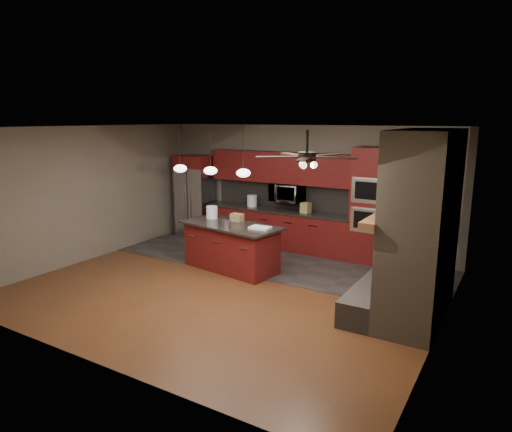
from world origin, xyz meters
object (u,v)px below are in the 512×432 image
Objects in this scene: white_bucket at (212,212)px; paint_can at (226,223)px; refrigerator at (196,196)px; oven_tower at (372,206)px; counter_box at (306,208)px; microwave at (287,193)px; paint_tray at (260,228)px; counter_bucket at (252,201)px; kitchen_island at (231,247)px; cardboard_box at (237,217)px.

white_bucket is 0.78m from paint_can.
paint_can is at bearing -40.98° from refrigerator.
counter_box is (-1.47, -0.04, -0.18)m from oven_tower.
oven_tower is at bearing -1.66° from microwave.
paint_tray is 2.32m from counter_bucket.
refrigerator reaches higher than white_bucket.
counter_bucket is (-0.66, 2.05, 0.06)m from paint_can.
refrigerator is 3.45m from paint_tray.
oven_tower is 10.42× the size of counter_box.
counter_bucket reaches higher than paint_tray.
white_bucket is 0.93× the size of counter_bucket.
kitchen_island is 0.61m from cardboard_box.
refrigerator is 2.93m from kitchen_island.
oven_tower is at bearing 29.47° from white_bucket.
paint_tray is at bearing -31.81° from refrigerator.
cardboard_box is at bearing -100.35° from microwave.
paint_can is at bearing -137.34° from oven_tower.
paint_tray is (-1.55, -1.89, -0.25)m from oven_tower.
kitchen_island is at bearing -139.99° from oven_tower.
white_bucket is (1.61, -1.55, 0.02)m from refrigerator.
paint_can is at bearing -96.52° from microwave.
counter_bucket is at bearing 118.50° from kitchen_island.
paint_tray is at bearing -55.03° from counter_bucket.
microwave is at bearing 91.92° from kitchen_island.
counter_box is (1.40, 1.58, -0.03)m from white_bucket.
oven_tower is 2.46m from paint_tray.
counter_bucket is (-0.90, -0.05, -0.27)m from microwave.
refrigerator is 0.95× the size of kitchen_island.
oven_tower is at bearing 48.67° from paint_tray.
oven_tower is 6.28× the size of paint_tray.
oven_tower is 2.88m from counter_bucket.
kitchen_island is 5.68× the size of paint_tray.
cardboard_box is (-0.05, 0.29, 0.53)m from kitchen_island.
kitchen_island is at bearing -97.45° from microwave.
kitchen_island is 9.42× the size of counter_box.
counter_bucket is (-0.65, 1.88, 0.57)m from kitchen_island.
paint_can is (0.65, -0.42, -0.07)m from white_bucket.
paint_can reaches higher than kitchen_island.
paint_tray is 1.85m from counter_box.
counter_box is at bearing -2.03° from counter_bucket.
refrigerator is (-4.48, -0.07, -0.17)m from oven_tower.
kitchen_island is 0.83m from paint_tray.
counter_box is (0.51, -0.10, -0.29)m from microwave.
microwave reaches higher than kitchen_island.
white_bucket is at bearing 166.38° from paint_tray.
paint_can is 0.65× the size of counter_bucket.
kitchen_island is 8.61× the size of white_bucket.
refrigerator is (-2.50, -0.13, -0.28)m from microwave.
counter_box is (3.01, 0.03, -0.01)m from refrigerator.
white_bucket is at bearing -150.53° from oven_tower.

